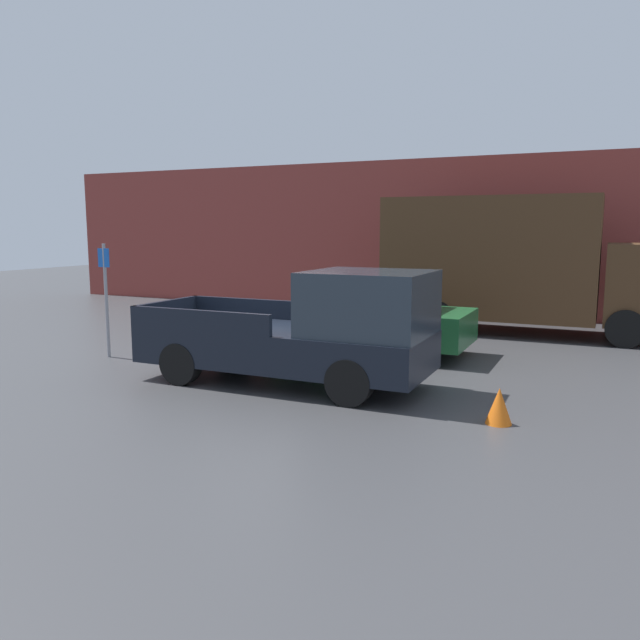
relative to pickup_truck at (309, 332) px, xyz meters
name	(u,v)px	position (x,y,z in m)	size (l,w,h in m)	color
ground_plane	(269,370)	(-1.27, 0.81, -0.97)	(60.00, 60.00, 0.00)	#3D3D3F
building_wall	(409,237)	(-1.27, 10.24, 1.53)	(28.00, 0.15, 5.00)	brown
pickup_truck	(309,332)	(0.00, 0.00, 0.00)	(5.27, 1.99, 2.08)	black
car	(374,315)	(0.03, 3.30, -0.11)	(4.31, 2.01, 1.70)	#1E592D
delivery_truck	(511,262)	(2.37, 7.43, 0.93)	(7.15, 2.40, 3.60)	#472D19
parking_sign	(106,294)	(-5.07, 0.44, 0.42)	(0.30, 0.07, 2.46)	gray
traffic_cone	(499,406)	(3.42, -0.82, -0.70)	(0.38, 0.38, 0.53)	orange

